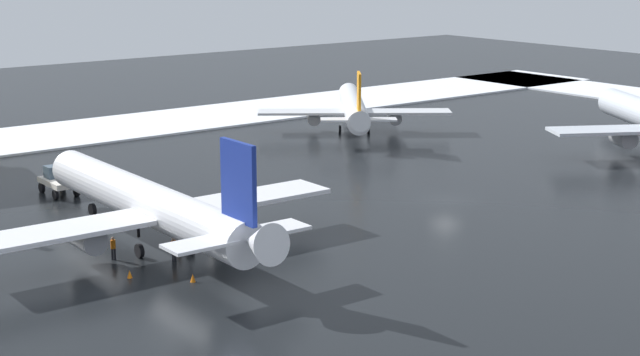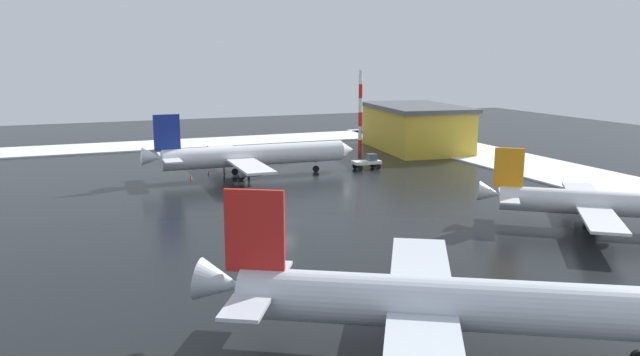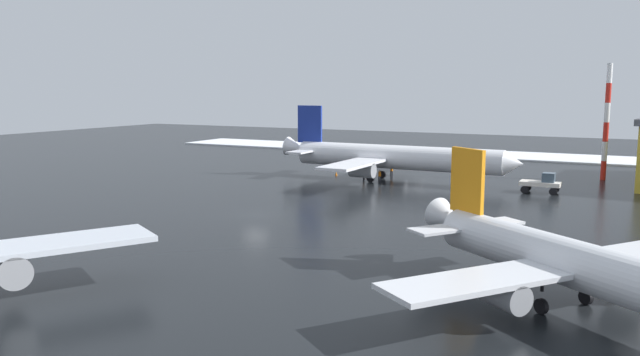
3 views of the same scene
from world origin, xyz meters
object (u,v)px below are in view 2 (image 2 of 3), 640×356
at_px(traffic_cone_mid_line, 191,177).
at_px(ground_crew_beside_wing, 237,167).
at_px(airplane_far_rear, 456,304).
at_px(airplane_foreground_jet, 608,204).
at_px(antenna_mast, 360,112).
at_px(airplane_distant_tail, 250,155).
at_px(ground_crew_mid_apron, 249,173).
at_px(traffic_cone_near_nose, 208,172).
at_px(pushback_tug, 368,161).
at_px(ground_crew_near_tug, 224,172).
at_px(cargo_hangar, 416,127).

bearing_deg(traffic_cone_mid_line, ground_crew_beside_wing, -75.11).
bearing_deg(airplane_far_rear, airplane_foreground_jet, 60.18).
bearing_deg(antenna_mast, airplane_distant_tail, 119.56).
distance_m(ground_crew_beside_wing, ground_crew_mid_apron, 5.64).
distance_m(airplane_foreground_jet, traffic_cone_near_nose, 57.99).
relative_size(airplane_foreground_jet, traffic_cone_near_nose, 43.71).
height_order(pushback_tug, traffic_cone_near_nose, pushback_tug).
relative_size(ground_crew_near_tug, ground_crew_mid_apron, 1.00).
distance_m(ground_crew_beside_wing, traffic_cone_mid_line, 7.98).
bearing_deg(airplane_foreground_jet, traffic_cone_mid_line, 166.10).
height_order(airplane_foreground_jet, pushback_tug, airplane_foreground_jet).
bearing_deg(pushback_tug, ground_crew_mid_apron, -176.83).
bearing_deg(traffic_cone_mid_line, airplane_foreground_jet, -140.55).
bearing_deg(ground_crew_beside_wing, cargo_hangar, 65.75).
height_order(ground_crew_mid_apron, traffic_cone_near_nose, ground_crew_mid_apron).
bearing_deg(ground_crew_near_tug, antenna_mast, -157.76).
bearing_deg(airplane_distant_tail, antenna_mast, 30.41).
bearing_deg(ground_crew_mid_apron, airplane_far_rear, 163.66).
height_order(pushback_tug, ground_crew_mid_apron, pushback_tug).
xyz_separation_m(ground_crew_beside_wing, ground_crew_near_tug, (-3.38, 2.80, 0.00)).
distance_m(ground_crew_mid_apron, traffic_cone_near_nose, 8.14).
relative_size(antenna_mast, cargo_hangar, 0.59).
bearing_deg(ground_crew_beside_wing, antenna_mast, 71.44).
bearing_deg(cargo_hangar, ground_crew_mid_apron, 120.68).
bearing_deg(antenna_mast, ground_crew_mid_apron, 121.74).
distance_m(ground_crew_beside_wing, cargo_hangar, 40.78).
distance_m(airplane_far_rear, antenna_mast, 81.18).
xyz_separation_m(airplane_distant_tail, traffic_cone_near_nose, (4.74, 5.59, -3.03)).
bearing_deg(antenna_mast, traffic_cone_mid_line, 110.22).
distance_m(airplane_foreground_jet, traffic_cone_mid_line, 57.64).
bearing_deg(cargo_hangar, airplane_far_rear, 158.39).
distance_m(ground_crew_near_tug, traffic_cone_mid_line, 5.11).
distance_m(airplane_distant_tail, pushback_tug, 19.71).
bearing_deg(traffic_cone_near_nose, airplane_far_rear, -178.61).
distance_m(airplane_far_rear, ground_crew_near_tug, 61.60).
relative_size(airplane_distant_tail, airplane_far_rear, 1.08).
relative_size(ground_crew_near_tug, traffic_cone_mid_line, 3.11).
xyz_separation_m(airplane_distant_tail, antenna_mast, (14.40, -25.40, 4.56)).
relative_size(airplane_foreground_jet, antenna_mast, 1.53).
bearing_deg(traffic_cone_mid_line, airplane_far_rear, -175.49).
xyz_separation_m(ground_crew_mid_apron, traffic_cone_near_nose, (6.56, 4.76, -0.70)).
bearing_deg(airplane_distant_tail, traffic_cone_near_nose, 140.57).
height_order(ground_crew_beside_wing, traffic_cone_mid_line, ground_crew_beside_wing).
distance_m(airplane_far_rear, traffic_cone_mid_line, 63.16).
xyz_separation_m(airplane_far_rear, ground_crew_near_tug, (61.56, 0.08, -2.39)).
bearing_deg(pushback_tug, traffic_cone_near_nose, 167.97).
distance_m(airplane_foreground_jet, cargo_hangar, 58.62).
bearing_deg(airplane_distant_tail, ground_crew_mid_apron, -113.60).
relative_size(airplane_foreground_jet, ground_crew_mid_apron, 14.06).
height_order(airplane_foreground_jet, ground_crew_near_tug, airplane_foreground_jet).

